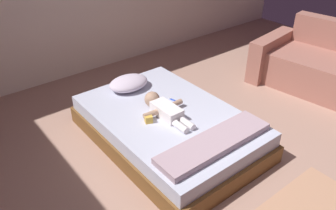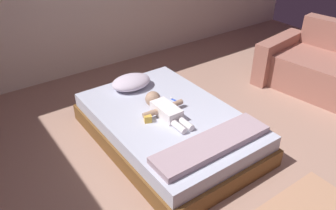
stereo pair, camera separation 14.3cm
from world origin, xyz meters
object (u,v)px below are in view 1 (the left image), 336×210
Objects in this scene: toothbrush at (173,100)px; toy_block at (148,119)px; bed at (168,127)px; baby at (164,109)px; pillow at (129,83)px.

toothbrush is 0.47m from toy_block.
toy_block is (-0.44, -0.16, 0.03)m from toothbrush.
bed is 0.24m from baby.
bed is at bearing 0.21° from toy_block.
bed is 0.72m from pillow.
toy_block is (-0.20, -0.02, -0.03)m from baby.
toothbrush is at bearing 30.12° from baby.
bed is 0.32m from toy_block.
pillow reaches higher than bed.
pillow is 0.57m from toothbrush.
pillow is at bearing 88.93° from baby.
baby is 0.21m from toy_block.
pillow is 0.72m from toy_block.
toy_block is (-0.22, -0.68, -0.04)m from pillow.
baby reaches higher than toy_block.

